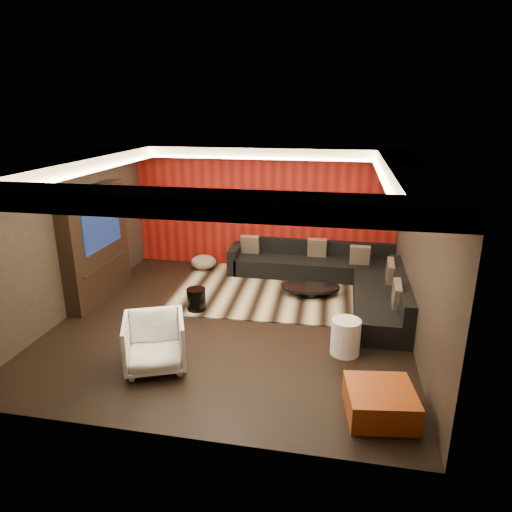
% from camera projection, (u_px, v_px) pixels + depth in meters
% --- Properties ---
extents(floor, '(6.00, 6.00, 0.02)m').
position_uv_depth(floor, '(233.00, 322.00, 8.08)').
color(floor, black).
rests_on(floor, ground).
extents(ceiling, '(6.00, 6.00, 0.02)m').
position_uv_depth(ceiling, '(230.00, 161.00, 7.20)').
color(ceiling, silver).
rests_on(ceiling, ground).
extents(wall_back, '(6.00, 0.02, 2.80)m').
position_uv_depth(wall_back, '(263.00, 208.00, 10.44)').
color(wall_back, black).
rests_on(wall_back, ground).
extents(wall_left, '(0.02, 6.00, 2.80)m').
position_uv_depth(wall_left, '(69.00, 237.00, 8.18)').
color(wall_left, black).
rests_on(wall_left, ground).
extents(wall_right, '(0.02, 6.00, 2.80)m').
position_uv_depth(wall_right, '(419.00, 257.00, 7.10)').
color(wall_right, black).
rests_on(wall_right, ground).
extents(red_feature_wall, '(5.98, 0.05, 2.78)m').
position_uv_depth(red_feature_wall, '(263.00, 209.00, 10.41)').
color(red_feature_wall, '#6B0C0A').
rests_on(red_feature_wall, ground).
extents(soffit_back, '(6.00, 0.60, 0.22)m').
position_uv_depth(soffit_back, '(261.00, 152.00, 9.75)').
color(soffit_back, silver).
rests_on(soffit_back, ground).
extents(soffit_front, '(6.00, 0.60, 0.22)m').
position_uv_depth(soffit_front, '(167.00, 202.00, 4.72)').
color(soffit_front, silver).
rests_on(soffit_front, ground).
extents(soffit_left, '(0.60, 4.80, 0.22)m').
position_uv_depth(soffit_left, '(76.00, 165.00, 7.72)').
color(soffit_left, silver).
rests_on(soffit_left, ground).
extents(soffit_right, '(0.60, 4.80, 0.22)m').
position_uv_depth(soffit_right, '(407.00, 173.00, 6.75)').
color(soffit_right, silver).
rests_on(soffit_right, ground).
extents(cove_back, '(4.80, 0.08, 0.04)m').
position_uv_depth(cove_back, '(258.00, 158.00, 9.46)').
color(cove_back, '#FFD899').
rests_on(cove_back, ground).
extents(cove_front, '(4.80, 0.08, 0.04)m').
position_uv_depth(cove_front, '(179.00, 204.00, 5.06)').
color(cove_front, '#FFD899').
rests_on(cove_front, ground).
extents(cove_left, '(0.08, 4.80, 0.04)m').
position_uv_depth(cove_left, '(95.00, 170.00, 7.69)').
color(cove_left, '#FFD899').
rests_on(cove_left, ground).
extents(cove_right, '(0.08, 4.80, 0.04)m').
position_uv_depth(cove_right, '(383.00, 179.00, 6.84)').
color(cove_right, '#FFD899').
rests_on(cove_right, ground).
extents(tv_surround, '(0.30, 2.00, 2.20)m').
position_uv_depth(tv_surround, '(96.00, 244.00, 8.81)').
color(tv_surround, black).
rests_on(tv_surround, ground).
extents(tv_screen, '(0.04, 1.30, 0.80)m').
position_uv_depth(tv_screen, '(102.00, 227.00, 8.67)').
color(tv_screen, black).
rests_on(tv_screen, ground).
extents(tv_shelf, '(0.04, 1.60, 0.04)m').
position_uv_depth(tv_shelf, '(106.00, 264.00, 8.90)').
color(tv_shelf, black).
rests_on(tv_shelf, ground).
extents(rug, '(4.10, 3.13, 0.02)m').
position_uv_depth(rug, '(272.00, 289.00, 9.47)').
color(rug, '#BCAB89').
rests_on(rug, floor).
extents(coffee_table, '(1.34, 1.34, 0.20)m').
position_uv_depth(coffee_table, '(310.00, 290.00, 9.14)').
color(coffee_table, black).
rests_on(coffee_table, rug).
extents(drum_stool, '(0.35, 0.35, 0.41)m').
position_uv_depth(drum_stool, '(196.00, 299.00, 8.45)').
color(drum_stool, black).
rests_on(drum_stool, rug).
extents(striped_pouf, '(0.73, 0.73, 0.32)m').
position_uv_depth(striped_pouf, '(204.00, 262.00, 10.59)').
color(striped_pouf, beige).
rests_on(striped_pouf, rug).
extents(white_side_table, '(0.58, 0.58, 0.56)m').
position_uv_depth(white_side_table, '(346.00, 337.00, 6.97)').
color(white_side_table, white).
rests_on(white_side_table, floor).
extents(orange_ottoman, '(0.92, 0.92, 0.36)m').
position_uv_depth(orange_ottoman, '(380.00, 402.00, 5.60)').
color(orange_ottoman, '#B04016').
rests_on(orange_ottoman, floor).
extents(armchair, '(1.11, 1.13, 0.79)m').
position_uv_depth(armchair, '(155.00, 343.00, 6.57)').
color(armchair, white).
rests_on(armchair, floor).
extents(sectional_sofa, '(3.65, 3.50, 0.75)m').
position_uv_depth(sectional_sofa, '(336.00, 277.00, 9.42)').
color(sectional_sofa, black).
rests_on(sectional_sofa, floor).
extents(throw_pillows, '(3.28, 2.77, 0.50)m').
position_uv_depth(throw_pillows, '(338.00, 261.00, 9.33)').
color(throw_pillows, tan).
rests_on(throw_pillows, sectional_sofa).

